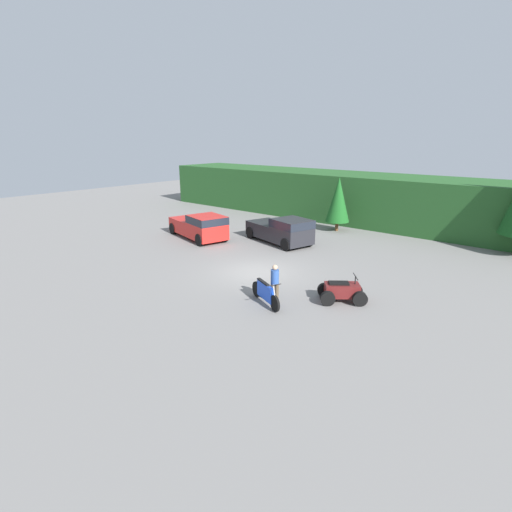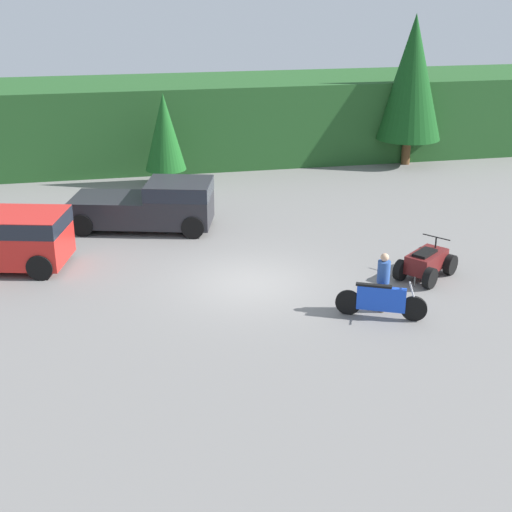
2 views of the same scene
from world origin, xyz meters
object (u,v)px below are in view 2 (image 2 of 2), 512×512
at_px(pickup_truck_second, 154,204).
at_px(quad_atv, 426,263).
at_px(dirt_bike, 381,301).
at_px(rider_person, 383,280).

xyz_separation_m(pickup_truck_second, quad_atv, (7.85, -6.26, -0.49)).
distance_m(pickup_truck_second, quad_atv, 10.05).
bearing_deg(quad_atv, pickup_truck_second, 102.95).
bearing_deg(dirt_bike, rider_person, 90.26).
bearing_deg(dirt_bike, pickup_truck_second, 147.03).
relative_size(pickup_truck_second, quad_atv, 2.35).
xyz_separation_m(pickup_truck_second, rider_person, (5.66, -8.22, -0.03)).
relative_size(dirt_bike, quad_atv, 0.99).
bearing_deg(rider_person, dirt_bike, -88.44).
bearing_deg(dirt_bike, quad_atv, 69.54).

